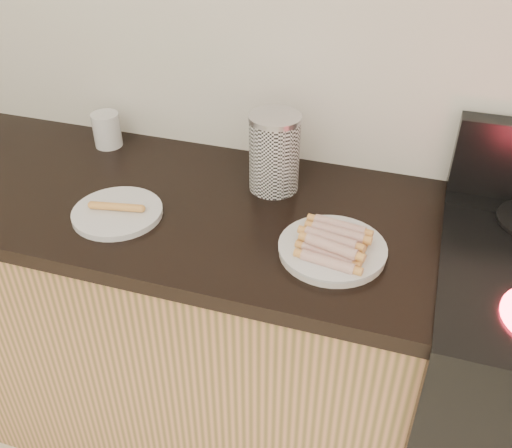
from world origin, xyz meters
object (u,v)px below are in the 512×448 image
(side_plate, at_px, (117,213))
(mug, at_px, (107,130))
(main_plate, at_px, (332,251))
(canister, at_px, (274,153))

(side_plate, relative_size, mug, 2.19)
(main_plate, relative_size, canister, 1.16)
(main_plate, xyz_separation_m, canister, (-0.20, 0.23, 0.10))
(mug, bearing_deg, canister, -8.43)
(side_plate, xyz_separation_m, mug, (-0.21, 0.32, 0.04))
(main_plate, distance_m, side_plate, 0.53)
(side_plate, bearing_deg, main_plate, 1.30)
(main_plate, bearing_deg, mug, 157.21)
(side_plate, xyz_separation_m, canister, (0.33, 0.24, 0.10))
(main_plate, bearing_deg, canister, 131.41)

